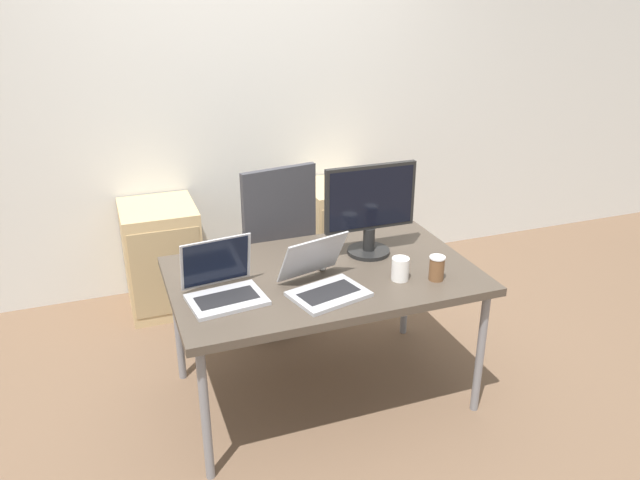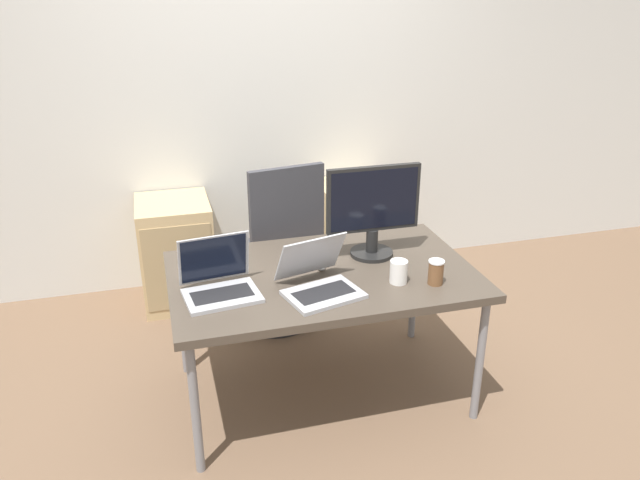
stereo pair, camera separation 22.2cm
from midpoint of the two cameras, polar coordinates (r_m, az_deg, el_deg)
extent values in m
plane|color=brown|center=(3.38, 2.14, -13.78)|extent=(14.00, 14.00, 0.00)
cube|color=silver|center=(4.24, -3.99, 13.22)|extent=(10.00, 0.05, 2.60)
cube|color=#473D33|center=(3.02, 2.34, -3.33)|extent=(1.46, 0.90, 0.04)
cylinder|color=gray|center=(2.77, -9.03, -15.07)|extent=(0.04, 0.04, 0.67)
cylinder|color=gray|center=(3.15, 16.41, -10.56)|extent=(0.04, 0.04, 0.67)
cylinder|color=gray|center=(3.42, -10.70, -7.10)|extent=(0.04, 0.04, 0.67)
cylinder|color=gray|center=(3.73, 10.29, -4.30)|extent=(0.04, 0.04, 0.67)
cylinder|color=#232326|center=(4.04, -2.62, -6.72)|extent=(0.56, 0.56, 0.04)
cylinder|color=gray|center=(3.94, -2.68, -4.02)|extent=(0.05, 0.05, 0.39)
cube|color=#38383D|center=(3.85, -2.73, -1.43)|extent=(0.55, 0.55, 0.07)
cube|color=#38383D|center=(3.50, -1.20, 1.94)|extent=(0.44, 0.11, 0.60)
cube|color=tan|center=(4.17, -11.52, -1.10)|extent=(0.46, 0.50, 0.70)
cube|color=tan|center=(3.94, -11.20, -2.57)|extent=(0.42, 0.01, 0.56)
cube|color=tan|center=(4.40, 4.44, 0.64)|extent=(0.46, 0.50, 0.70)
cube|color=tan|center=(4.18, 5.61, -0.66)|extent=(0.42, 0.01, 0.56)
cube|color=#ADADB2|center=(2.79, -6.70, -5.14)|extent=(0.35, 0.27, 0.02)
cube|color=black|center=(2.79, -6.71, -4.97)|extent=(0.28, 0.16, 0.00)
cube|color=#ADADB2|center=(2.85, -7.50, -1.69)|extent=(0.33, 0.09, 0.24)
cube|color=black|center=(2.85, -7.49, -1.72)|extent=(0.30, 0.08, 0.22)
cube|color=#ADADB2|center=(2.79, 2.61, -5.03)|extent=(0.37, 0.31, 0.02)
cube|color=black|center=(2.79, 2.62, -4.86)|extent=(0.29, 0.19, 0.00)
cube|color=#ADADB2|center=(2.87, 1.32, -1.54)|extent=(0.34, 0.19, 0.22)
cube|color=black|center=(2.87, 1.33, -1.53)|extent=(0.32, 0.17, 0.20)
cylinder|color=black|center=(3.21, 6.70, -1.21)|extent=(0.22, 0.22, 0.02)
cylinder|color=black|center=(3.18, 6.76, -0.09)|extent=(0.06, 0.06, 0.12)
cube|color=black|center=(3.10, 6.95, 3.74)|extent=(0.48, 0.03, 0.33)
cube|color=black|center=(3.08, 7.07, 3.64)|extent=(0.44, 0.00, 0.30)
ellipsoid|color=silver|center=(3.02, 2.15, -2.50)|extent=(0.04, 0.06, 0.03)
cylinder|color=white|center=(2.92, 9.37, -2.92)|extent=(0.08, 0.08, 0.11)
cylinder|color=brown|center=(2.95, 12.68, -3.00)|extent=(0.07, 0.07, 0.11)
cylinder|color=white|center=(2.92, 12.78, -1.97)|extent=(0.07, 0.07, 0.01)
camera|label=1|loc=(0.11, -87.87, 0.91)|focal=35.00mm
camera|label=2|loc=(0.11, 92.13, -0.91)|focal=35.00mm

